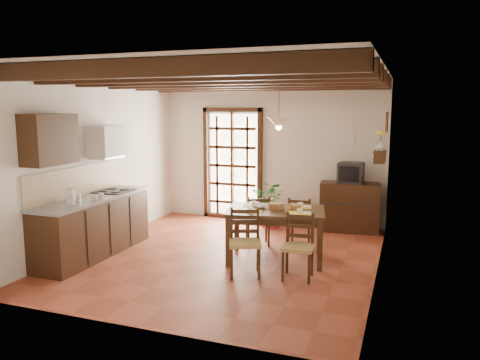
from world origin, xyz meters
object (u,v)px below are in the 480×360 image
at_px(pendant_lamp, 279,122).
at_px(chair_far_left, 258,229).
at_px(chair_near_left, 245,255).
at_px(chair_far_right, 300,231).
at_px(dining_table, 276,216).
at_px(crt_tv, 351,173).
at_px(kitchen_counter, 94,225).
at_px(potted_plant, 270,198).
at_px(chair_near_right, 298,258).
at_px(sideboard, 349,207).

bearing_deg(pendant_lamp, chair_far_left, 131.70).
distance_m(chair_near_left, chair_far_right, 1.63).
distance_m(dining_table, chair_near_left, 0.90).
distance_m(chair_far_left, crt_tv, 2.12).
relative_size(kitchen_counter, pendant_lamp, 2.66).
bearing_deg(pendant_lamp, chair_near_left, -103.36).
bearing_deg(pendant_lamp, potted_plant, 109.50).
xyz_separation_m(kitchen_counter, chair_near_left, (2.50, -0.04, -0.18)).
bearing_deg(chair_near_left, dining_table, 54.45).
height_order(chair_near_left, chair_far_right, chair_near_left).
distance_m(dining_table, chair_near_right, 0.91).
bearing_deg(chair_far_right, chair_far_left, 9.24).
relative_size(dining_table, chair_near_left, 1.71).
xyz_separation_m(chair_far_right, crt_tv, (0.64, 1.28, 0.84)).
bearing_deg(dining_table, kitchen_counter, -175.81).
height_order(dining_table, chair_far_right, chair_far_right).
bearing_deg(chair_far_left, dining_table, 102.61).
relative_size(dining_table, potted_plant, 0.86).
relative_size(chair_far_left, sideboard, 0.79).
height_order(dining_table, chair_far_left, chair_far_left).
xyz_separation_m(dining_table, potted_plant, (-0.63, 1.89, -0.11)).
relative_size(chair_near_left, sideboard, 0.86).
distance_m(chair_near_left, chair_far_left, 1.47).
xyz_separation_m(chair_far_left, potted_plant, (-0.14, 1.24, 0.30)).
bearing_deg(chair_far_left, chair_near_left, 76.58).
bearing_deg(chair_near_left, pendant_lamp, 56.07).
distance_m(dining_table, chair_far_left, 0.91).
bearing_deg(crt_tv, chair_near_right, -95.12).
bearing_deg(chair_far_right, chair_near_right, 99.40).
height_order(chair_near_right, chair_far_left, chair_near_right).
xyz_separation_m(dining_table, chair_far_left, (-0.49, 0.65, -0.41)).
distance_m(sideboard, potted_plant, 1.49).
bearing_deg(pendant_lamp, dining_table, -90.00).
distance_m(chair_near_right, pendant_lamp, 2.02).
distance_m(dining_table, potted_plant, 2.00).
xyz_separation_m(dining_table, chair_near_left, (-0.21, -0.79, -0.39)).
height_order(kitchen_counter, dining_table, kitchen_counter).
bearing_deg(chair_far_right, chair_near_left, 73.22).
xyz_separation_m(chair_far_left, pendant_lamp, (0.49, -0.55, 1.81)).
bearing_deg(crt_tv, potted_plant, -170.85).
xyz_separation_m(sideboard, pendant_lamp, (-0.84, -1.98, 1.62)).
bearing_deg(potted_plant, kitchen_counter, -128.28).
height_order(chair_near_right, crt_tv, crt_tv).
bearing_deg(chair_near_left, kitchen_counter, 158.49).
height_order(chair_near_right, chair_far_right, chair_near_right).
height_order(chair_far_right, sideboard, sideboard).
relative_size(potted_plant, pendant_lamp, 2.19).
xyz_separation_m(kitchen_counter, sideboard, (3.56, 2.83, -0.02)).
relative_size(kitchen_counter, dining_table, 1.42).
relative_size(dining_table, crt_tv, 3.47).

